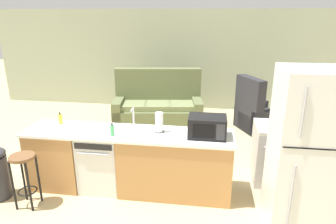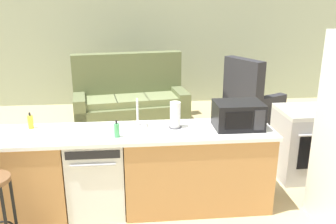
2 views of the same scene
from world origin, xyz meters
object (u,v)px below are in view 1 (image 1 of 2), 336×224
refrigerator (305,155)px  dish_soap_bottle (60,119)px  stove_range (279,154)px  kettle (298,124)px  microwave (207,127)px  couch (158,107)px  soap_bottle (112,130)px  paper_towel_roll (159,123)px  dishwasher (102,161)px  armchair (256,115)px  bar_stool (24,170)px

refrigerator → dish_soap_bottle: (-3.28, 0.74, 0.00)m
stove_range → refrigerator: bearing=-90.0°
stove_range → kettle: bearing=-36.7°
refrigerator → kettle: size_ratio=9.46×
microwave → dish_soap_bottle: bearing=175.1°
couch → refrigerator: bearing=-56.2°
stove_range → soap_bottle: size_ratio=5.11×
microwave → soap_bottle: size_ratio=2.84×
paper_towel_roll → soap_bottle: bearing=-160.3°
dishwasher → armchair: bearing=46.7°
bar_stool → soap_bottle: bearing=22.7°
stove_range → kettle: size_ratio=4.39×
dishwasher → bar_stool: 1.03m
refrigerator → soap_bottle: bearing=170.4°
paper_towel_roll → couch: 2.89m
dish_soap_bottle → soap_bottle: bearing=-20.2°
stove_range → armchair: armchair is taller
dish_soap_bottle → paper_towel_roll: bearing=-4.5°
dishwasher → paper_towel_roll: paper_towel_roll is taller
paper_towel_roll → dish_soap_bottle: 1.53m
microwave → soap_bottle: microwave is taller
paper_towel_roll → kettle: paper_towel_roll is taller
kettle → bar_stool: 3.77m
stove_range → armchair: (-0.05, 2.15, -0.10)m
dishwasher → kettle: kettle is taller
stove_range → paper_towel_roll: paper_towel_roll is taller
refrigerator → paper_towel_roll: bearing=160.7°
refrigerator → armchair: bearing=91.0°
refrigerator → dish_soap_bottle: refrigerator is taller
stove_range → paper_towel_roll: (-1.76, -0.48, 0.59)m
dishwasher → paper_towel_roll: bearing=4.6°
kettle → soap_bottle: bearing=-167.3°
stove_range → dish_soap_bottle: (-3.28, -0.36, 0.52)m
stove_range → kettle: 0.57m
refrigerator → soap_bottle: (-2.37, 0.40, 0.00)m
refrigerator → dish_soap_bottle: size_ratio=11.03×
bar_stool → couch: (1.17, 3.44, -0.14)m
stove_range → couch: couch is taller
paper_towel_roll → bar_stool: (-1.68, -0.66, -0.50)m
refrigerator → paper_towel_roll: (-1.76, 0.62, 0.07)m
microwave → kettle: size_ratio=2.44×
soap_bottle → dish_soap_bottle: size_ratio=1.00×
refrigerator → armchair: refrigerator is taller
armchair → couch: bearing=176.4°
kettle → couch: 3.48m
dish_soap_bottle → couch: size_ratio=0.08×
microwave → couch: (-1.17, 2.84, -0.65)m
refrigerator → microwave: (-1.10, 0.55, 0.07)m
dishwasher → microwave: 1.62m
dishwasher → refrigerator: size_ratio=0.43×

